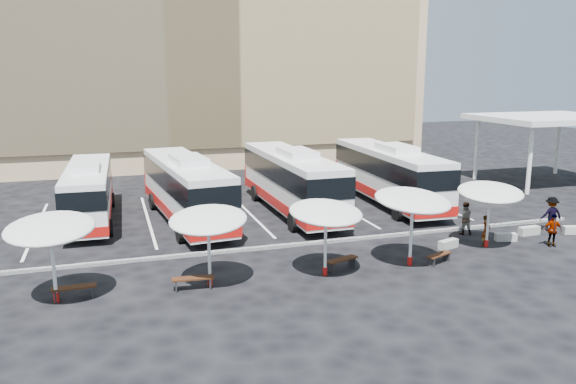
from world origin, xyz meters
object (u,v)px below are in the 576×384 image
object	(u,v)px
conc_bench_0	(448,244)
bus_3	(388,173)
sunshade_1	(208,220)
sunshade_2	(326,213)
passenger_0	(486,231)
sunshade_3	(413,201)
passenger_2	(553,230)
sunshade_4	(490,193)
conc_bench_1	(506,237)
wood_bench_2	(342,261)
conc_bench_3	(574,230)
wood_bench_1	(193,280)
bus_2	(291,179)
sunshade_0	(50,229)
bus_1	(185,187)
wood_bench_0	(74,289)
passenger_1	(465,218)
bus_0	(89,190)
passenger_3	(551,214)
wood_bench_3	(439,256)
conc_bench_2	(529,231)

from	to	relation	value
conc_bench_0	bus_3	bearing A→B (deg)	80.04
bus_3	sunshade_1	size ratio (longest dim) A/B	3.10
sunshade_2	passenger_0	xyz separation A→B (m)	(9.07, 1.42, -1.96)
sunshade_3	conc_bench_0	bearing A→B (deg)	27.93
passenger_2	sunshade_3	bearing A→B (deg)	-161.11
sunshade_1	conc_bench_0	world-z (taller)	sunshade_1
sunshade_3	sunshade_4	world-z (taller)	sunshade_3
sunshade_4	conc_bench_1	world-z (taller)	sunshade_4
wood_bench_2	conc_bench_3	size ratio (longest dim) A/B	1.46
sunshade_2	wood_bench_1	bearing A→B (deg)	178.98
bus_2	sunshade_0	bearing A→B (deg)	-141.09
sunshade_2	conc_bench_1	bearing A→B (deg)	9.63
bus_1	wood_bench_0	xyz separation A→B (m)	(-5.61, -10.18, -1.62)
passenger_2	sunshade_4	bearing A→B (deg)	-179.56
bus_2	passenger_1	xyz separation A→B (m)	(7.24, -7.42, -1.17)
bus_2	wood_bench_0	distance (m)	15.98
bus_0	wood_bench_0	xyz separation A→B (m)	(-0.33, -11.95, -1.40)
bus_2	wood_bench_2	distance (m)	10.63
passenger_3	sunshade_3	bearing A→B (deg)	22.34
wood_bench_3	sunshade_1	bearing A→B (deg)	177.40
bus_0	sunshade_3	world-z (taller)	bus_0
sunshade_0	wood_bench_1	distance (m)	5.63
sunshade_3	conc_bench_3	world-z (taller)	sunshade_3
bus_3	conc_bench_1	bearing A→B (deg)	-76.68
bus_0	conc_bench_3	distance (m)	26.82
sunshade_1	passenger_3	xyz separation A→B (m)	(18.90, 2.25, -1.80)
conc_bench_1	passenger_0	xyz separation A→B (m)	(-1.51, -0.37, 0.57)
sunshade_0	wood_bench_3	world-z (taller)	sunshade_0
sunshade_0	sunshade_2	xyz separation A→B (m)	(10.61, -0.42, -0.12)
passenger_3	sunshade_1	bearing A→B (deg)	14.90
passenger_3	bus_2	bearing A→B (deg)	-26.72
sunshade_3	wood_bench_1	bearing A→B (deg)	179.56
bus_0	sunshade_3	size ratio (longest dim) A/B	2.70
sunshade_1	passenger_2	size ratio (longest dim) A/B	2.50
bus_3	sunshade_1	world-z (taller)	bus_3
conc_bench_1	passenger_2	xyz separation A→B (m)	(1.54, -1.45, 0.62)
wood_bench_1	conc_bench_2	bearing A→B (deg)	7.06
sunshade_4	passenger_0	world-z (taller)	sunshade_4
wood_bench_0	conc_bench_0	xyz separation A→B (m)	(17.08, 1.09, -0.17)
sunshade_2	conc_bench_2	size ratio (longest dim) A/B	3.11
sunshade_1	wood_bench_0	size ratio (longest dim) A/B	2.49
bus_3	passenger_0	distance (m)	9.83
sunshade_0	passenger_1	distance (m)	20.23
wood_bench_3	passenger_3	size ratio (longest dim) A/B	0.77
bus_0	sunshade_3	xyz separation A→B (m)	(13.73, -12.46, 1.17)
bus_1	passenger_3	bearing A→B (deg)	-29.65
bus_1	conc_bench_0	bearing A→B (deg)	-44.15
bus_0	conc_bench_0	world-z (taller)	bus_0
sunshade_2	sunshade_0	bearing A→B (deg)	177.72
conc_bench_1	passenger_1	xyz separation A→B (m)	(-1.30, 1.69, 0.68)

